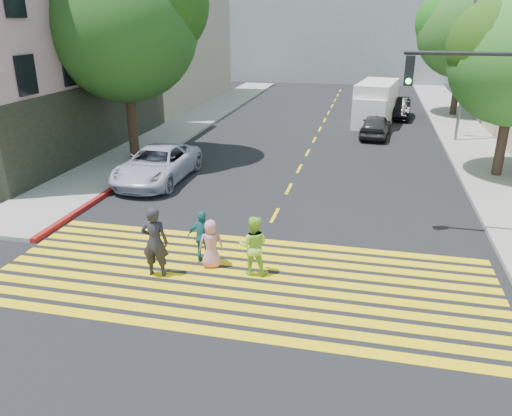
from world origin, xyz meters
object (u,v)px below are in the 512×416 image
(pedestrian_woman, at_px, (253,246))
(dark_car_parked, at_px, (399,108))
(tree_right_far, at_px, (466,26))
(white_sedan, at_px, (157,164))
(silver_car, at_px, (372,101))
(dark_car_near, at_px, (376,126))
(pedestrian_extra, at_px, (203,237))
(pedestrian_child, at_px, (211,244))
(white_van, at_px, (375,104))
(tree_left, at_px, (125,18))
(traffic_signal, at_px, (502,117))
(pedestrian_man, at_px, (155,242))

(pedestrian_woman, xyz_separation_m, dark_car_parked, (4.70, 24.30, -0.14))
(tree_right_far, xyz_separation_m, pedestrian_woman, (-8.57, -25.85, -5.18))
(white_sedan, bearing_deg, silver_car, 67.28)
(dark_car_near, bearing_deg, pedestrian_extra, 80.39)
(pedestrian_woman, height_order, pedestrian_extra, pedestrian_woman)
(pedestrian_child, distance_m, white_van, 22.16)
(dark_car_near, height_order, white_van, white_van)
(tree_left, xyz_separation_m, traffic_signal, (14.77, -6.46, -2.63))
(pedestrian_extra, relative_size, white_van, 0.26)
(silver_car, bearing_deg, pedestrian_man, 70.74)
(pedestrian_man, bearing_deg, traffic_signal, -159.35)
(pedestrian_child, relative_size, pedestrian_extra, 0.90)
(dark_car_parked, bearing_deg, tree_left, -128.05)
(pedestrian_extra, bearing_deg, silver_car, -105.58)
(pedestrian_woman, distance_m, white_sedan, 9.26)
(silver_car, distance_m, dark_car_parked, 3.70)
(tree_left, height_order, silver_car, tree_left)
(pedestrian_extra, height_order, dark_car_parked, pedestrian_extra)
(tree_right_far, xyz_separation_m, pedestrian_child, (-9.80, -25.71, -5.32))
(pedestrian_woman, height_order, dark_car_near, pedestrian_woman)
(pedestrian_extra, distance_m, dark_car_near, 18.06)
(pedestrian_extra, bearing_deg, pedestrian_man, 39.72)
(tree_right_far, relative_size, white_van, 1.51)
(pedestrian_man, bearing_deg, pedestrian_woman, -170.49)
(dark_car_parked, bearing_deg, pedestrian_extra, -100.06)
(white_sedan, distance_m, traffic_signal, 13.22)
(pedestrian_extra, height_order, dark_car_near, pedestrian_extra)
(pedestrian_child, distance_m, dark_car_parked, 24.88)
(pedestrian_woman, relative_size, white_van, 0.28)
(dark_car_parked, bearing_deg, silver_car, 125.09)
(pedestrian_man, distance_m, dark_car_near, 19.33)
(pedestrian_man, height_order, pedestrian_woman, pedestrian_man)
(tree_left, relative_size, pedestrian_child, 6.95)
(tree_right_far, bearing_deg, dark_car_parked, -158.21)
(pedestrian_woman, height_order, silver_car, pedestrian_woman)
(tree_right_far, xyz_separation_m, silver_car, (-5.75, 1.64, -5.39))
(pedestrian_man, relative_size, dark_car_near, 0.50)
(pedestrian_woman, bearing_deg, pedestrian_man, 8.33)
(tree_left, bearing_deg, pedestrian_child, -54.93)
(tree_right_far, distance_m, white_van, 8.30)
(white_sedan, height_order, white_van, white_van)
(pedestrian_child, distance_m, silver_car, 27.65)
(pedestrian_extra, relative_size, dark_car_near, 0.39)
(pedestrian_child, bearing_deg, dark_car_parked, -122.43)
(tree_right_far, relative_size, dark_car_parked, 2.09)
(dark_car_near, distance_m, white_van, 4.11)
(pedestrian_extra, bearing_deg, dark_car_parked, -111.06)
(pedestrian_man, distance_m, silver_car, 28.66)
(tree_right_far, bearing_deg, white_sedan, -127.69)
(tree_right_far, height_order, pedestrian_woman, tree_right_far)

